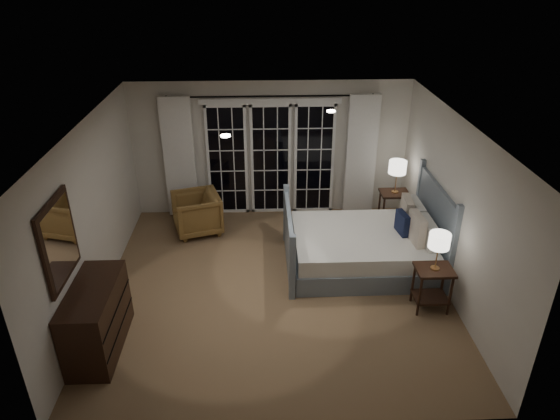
{
  "coord_description": "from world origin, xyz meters",
  "views": [
    {
      "loc": [
        -0.19,
        -6.12,
        4.41
      ],
      "look_at": [
        0.09,
        0.44,
        1.05
      ],
      "focal_mm": 32.0,
      "sensor_mm": 36.0,
      "label": 1
    }
  ],
  "objects_px": {
    "lamp_left": "(439,241)",
    "dresser": "(97,319)",
    "bed": "(364,246)",
    "nightstand_left": "(432,282)",
    "lamp_right": "(398,168)",
    "nightstand_right": "(393,203)",
    "armchair": "(197,213)"
  },
  "relations": [
    {
      "from": "nightstand_right",
      "to": "dresser",
      "type": "height_order",
      "value": "dresser"
    },
    {
      "from": "bed",
      "to": "nightstand_right",
      "type": "bearing_deg",
      "value": 59.17
    },
    {
      "from": "bed",
      "to": "lamp_right",
      "type": "xyz_separation_m",
      "value": [
        0.77,
        1.3,
        0.79
      ]
    },
    {
      "from": "bed",
      "to": "nightstand_right",
      "type": "height_order",
      "value": "bed"
    },
    {
      "from": "nightstand_right",
      "to": "lamp_right",
      "type": "bearing_deg",
      "value": 56.31
    },
    {
      "from": "armchair",
      "to": "dresser",
      "type": "xyz_separation_m",
      "value": [
        -0.9,
        -2.93,
        0.08
      ]
    },
    {
      "from": "lamp_left",
      "to": "armchair",
      "type": "distance_m",
      "value": 4.23
    },
    {
      "from": "lamp_left",
      "to": "dresser",
      "type": "height_order",
      "value": "lamp_left"
    },
    {
      "from": "nightstand_left",
      "to": "nightstand_right",
      "type": "height_order",
      "value": "nightstand_right"
    },
    {
      "from": "nightstand_right",
      "to": "lamp_left",
      "type": "bearing_deg",
      "value": -91.34
    },
    {
      "from": "bed",
      "to": "lamp_right",
      "type": "relative_size",
      "value": 3.89
    },
    {
      "from": "nightstand_left",
      "to": "lamp_left",
      "type": "xyz_separation_m",
      "value": [
        -0.0,
        0.0,
        0.65
      ]
    },
    {
      "from": "armchair",
      "to": "dresser",
      "type": "bearing_deg",
      "value": -34.01
    },
    {
      "from": "bed",
      "to": "dresser",
      "type": "bearing_deg",
      "value": -154.55
    },
    {
      "from": "nightstand_left",
      "to": "nightstand_right",
      "type": "xyz_separation_m",
      "value": [
        0.06,
        2.42,
        0.0
      ]
    },
    {
      "from": "lamp_right",
      "to": "dresser",
      "type": "relative_size",
      "value": 0.47
    },
    {
      "from": "lamp_right",
      "to": "armchair",
      "type": "distance_m",
      "value": 3.6
    },
    {
      "from": "nightstand_right",
      "to": "dresser",
      "type": "relative_size",
      "value": 0.52
    },
    {
      "from": "nightstand_right",
      "to": "lamp_left",
      "type": "relative_size",
      "value": 1.21
    },
    {
      "from": "nightstand_right",
      "to": "lamp_left",
      "type": "xyz_separation_m",
      "value": [
        -0.06,
        -2.42,
        0.65
      ]
    },
    {
      "from": "bed",
      "to": "armchair",
      "type": "distance_m",
      "value": 2.99
    },
    {
      "from": "lamp_left",
      "to": "dresser",
      "type": "relative_size",
      "value": 0.43
    },
    {
      "from": "armchair",
      "to": "lamp_right",
      "type": "bearing_deg",
      "value": 74.68
    },
    {
      "from": "bed",
      "to": "nightstand_left",
      "type": "relative_size",
      "value": 3.55
    },
    {
      "from": "nightstand_left",
      "to": "lamp_left",
      "type": "bearing_deg",
      "value": 159.44
    },
    {
      "from": "nightstand_right",
      "to": "dresser",
      "type": "xyz_separation_m",
      "value": [
        -4.42,
        -3.03,
        0.01
      ]
    },
    {
      "from": "lamp_right",
      "to": "armchair",
      "type": "xyz_separation_m",
      "value": [
        -3.52,
        -0.1,
        -0.77
      ]
    },
    {
      "from": "lamp_left",
      "to": "nightstand_left",
      "type": "bearing_deg",
      "value": -20.56
    },
    {
      "from": "lamp_right",
      "to": "nightstand_left",
      "type": "bearing_deg",
      "value": -91.34
    },
    {
      "from": "dresser",
      "to": "bed",
      "type": "bearing_deg",
      "value": 25.45
    },
    {
      "from": "bed",
      "to": "armchair",
      "type": "xyz_separation_m",
      "value": [
        -2.74,
        1.2,
        0.03
      ]
    },
    {
      "from": "lamp_left",
      "to": "lamp_right",
      "type": "bearing_deg",
      "value": 88.66
    }
  ]
}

